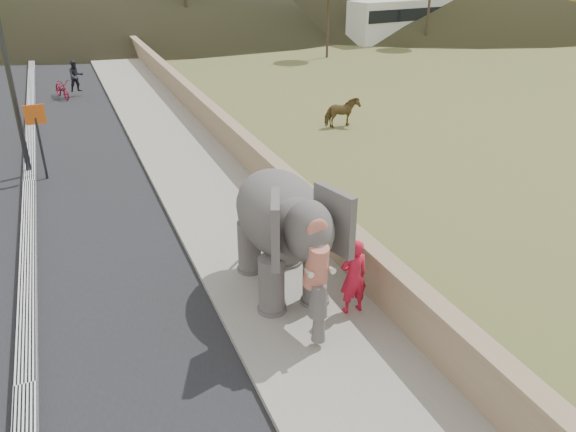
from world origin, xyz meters
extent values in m
plane|color=olive|center=(0.00, 0.00, 0.00)|extent=(160.00, 160.00, 0.00)
cube|color=black|center=(-5.00, 10.00, 0.01)|extent=(7.00, 120.00, 0.03)
cube|color=black|center=(-5.00, 10.00, 0.11)|extent=(0.35, 120.00, 0.22)
cube|color=#9E9687|center=(0.00, 10.00, 0.07)|extent=(3.00, 120.00, 0.15)
cube|color=tan|center=(1.65, 10.00, 0.55)|extent=(0.30, 120.00, 1.10)
cylinder|color=#2D2C31|center=(-5.00, 11.01, 4.00)|extent=(0.16, 0.16, 8.00)
cylinder|color=#2D2D33|center=(-4.50, 10.50, 1.00)|extent=(0.08, 0.08, 2.00)
cube|color=#CF5413|center=(-4.50, 10.50, 2.10)|extent=(0.60, 0.05, 0.60)
imported|color=brown|center=(6.82, 12.12, 0.60)|extent=(1.45, 0.71, 1.21)
imported|color=#B1B1B8|center=(18.65, 36.98, 0.72)|extent=(4.24, 1.72, 1.44)
cube|color=silver|center=(23.25, 32.09, 1.55)|extent=(11.25, 4.09, 3.10)
cube|color=gold|center=(33.00, 31.07, 1.55)|extent=(11.28, 4.90, 3.10)
imported|color=red|center=(0.95, 0.28, 0.93)|extent=(0.57, 0.38, 1.57)
imported|color=maroon|center=(-3.55, 21.76, 0.47)|extent=(1.09, 1.90, 0.94)
imported|color=black|center=(-2.81, 21.76, 1.01)|extent=(0.87, 0.76, 1.53)
camera|label=1|loc=(-3.71, -7.78, 6.61)|focal=35.00mm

